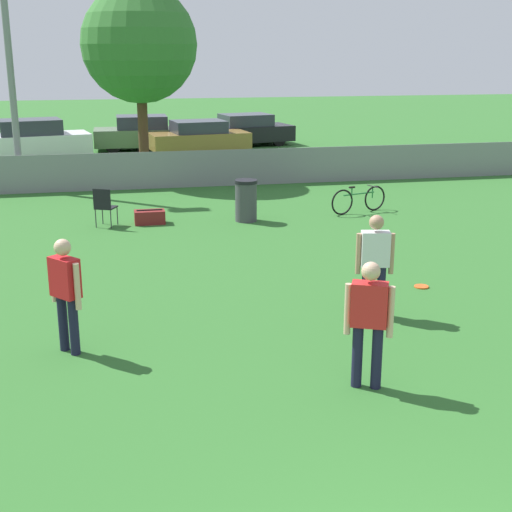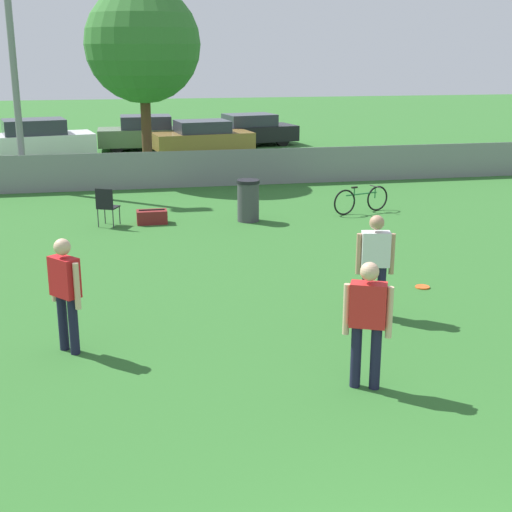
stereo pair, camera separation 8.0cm
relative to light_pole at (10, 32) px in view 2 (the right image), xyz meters
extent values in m
cube|color=gray|center=(4.82, -0.66, -3.92)|extent=(24.30, 0.03, 1.10)
cylinder|color=gray|center=(0.00, 0.00, -0.91)|extent=(0.20, 0.20, 7.12)
cylinder|color=#4C331E|center=(3.73, 1.16, -3.06)|extent=(0.32, 0.32, 2.82)
sphere|color=#33702D|center=(3.73, 1.16, -0.31)|extent=(3.57, 3.57, 3.57)
cylinder|color=#191933|center=(1.83, -12.47, -4.07)|extent=(0.13, 0.13, 0.80)
cylinder|color=#191933|center=(1.98, -12.65, -4.07)|extent=(0.13, 0.13, 0.80)
cube|color=red|center=(1.90, -12.56, -3.40)|extent=(0.44, 0.47, 0.54)
sphere|color=#D8AD8C|center=(1.90, -12.56, -2.98)|extent=(0.23, 0.23, 0.23)
cylinder|color=#D8AD8C|center=(1.74, -12.37, -3.47)|extent=(0.08, 0.08, 0.63)
cylinder|color=#D8AD8C|center=(2.06, -12.76, -3.47)|extent=(0.08, 0.08, 0.63)
cylinder|color=#191933|center=(6.34, -12.05, -4.07)|extent=(0.13, 0.13, 0.80)
cylinder|color=#191933|center=(6.57, -12.10, -4.07)|extent=(0.13, 0.13, 0.80)
cube|color=silver|center=(6.46, -12.07, -3.40)|extent=(0.46, 0.30, 0.54)
sphere|color=tan|center=(6.46, -12.07, -2.98)|extent=(0.23, 0.23, 0.23)
cylinder|color=tan|center=(6.21, -12.02, -3.47)|extent=(0.08, 0.08, 0.63)
cylinder|color=tan|center=(6.71, -12.12, -3.47)|extent=(0.08, 0.08, 0.63)
cylinder|color=#191933|center=(5.38, -14.35, -4.07)|extent=(0.13, 0.13, 0.80)
cylinder|color=#191933|center=(5.60, -14.44, -4.07)|extent=(0.13, 0.13, 0.80)
cube|color=red|center=(5.49, -14.39, -3.40)|extent=(0.48, 0.37, 0.54)
sphere|color=#D8AD8C|center=(5.49, -14.39, -2.98)|extent=(0.23, 0.23, 0.23)
cylinder|color=#D8AD8C|center=(5.26, -14.29, -3.47)|extent=(0.08, 0.08, 0.63)
cylinder|color=#D8AD8C|center=(5.72, -14.50, -3.47)|extent=(0.08, 0.08, 0.63)
cylinder|color=#E5591E|center=(7.79, -10.97, -4.46)|extent=(0.25, 0.25, 0.03)
torus|color=#E5591E|center=(7.79, -10.97, -4.45)|extent=(0.25, 0.25, 0.03)
cylinder|color=#333338|center=(2.71, -5.13, -4.25)|extent=(0.02, 0.02, 0.43)
cylinder|color=#333338|center=(2.37, -4.97, -4.25)|extent=(0.02, 0.02, 0.43)
cylinder|color=#333338|center=(2.55, -5.47, -4.25)|extent=(0.02, 0.02, 0.43)
cylinder|color=#333338|center=(2.21, -5.32, -4.25)|extent=(0.02, 0.02, 0.43)
cube|color=black|center=(2.46, -5.22, -4.02)|extent=(0.56, 0.56, 0.03)
cube|color=black|center=(2.38, -5.41, -3.78)|extent=(0.40, 0.20, 0.46)
torus|color=black|center=(8.25, -5.24, -4.14)|extent=(0.63, 0.24, 0.65)
torus|color=black|center=(9.23, -4.92, -4.14)|extent=(0.63, 0.24, 0.65)
cylinder|color=#267238|center=(8.74, -5.08, -3.98)|extent=(0.92, 0.33, 0.04)
cylinder|color=#267238|center=(8.52, -5.15, -3.98)|extent=(0.03, 0.03, 0.33)
cylinder|color=#267238|center=(9.15, -4.94, -3.98)|extent=(0.03, 0.03, 0.30)
cube|color=black|center=(8.52, -5.15, -3.79)|extent=(0.17, 0.11, 0.04)
cylinder|color=black|center=(9.15, -4.94, -3.83)|extent=(0.16, 0.43, 0.03)
cylinder|color=#3F3F44|center=(5.76, -5.38, -4.01)|extent=(0.52, 0.52, 0.92)
cylinder|color=black|center=(5.76, -5.38, -3.51)|extent=(0.55, 0.55, 0.08)
cube|color=maroon|center=(3.46, -5.19, -4.31)|extent=(0.71, 0.39, 0.32)
cube|color=black|center=(3.46, -5.19, -4.13)|extent=(0.61, 0.04, 0.02)
cylinder|color=black|center=(0.92, 7.48, -4.15)|extent=(0.67, 0.31, 0.65)
cylinder|color=black|center=(1.24, 5.90, -4.15)|extent=(0.67, 0.31, 0.65)
cylinder|color=black|center=(-1.38, 5.36, -4.15)|extent=(0.67, 0.31, 0.65)
cube|color=white|center=(-0.23, 6.42, -3.90)|extent=(4.59, 2.66, 0.74)
cube|color=#2D333D|center=(-0.23, 6.42, -3.25)|extent=(2.52, 2.03, 0.56)
cylinder|color=black|center=(5.26, 8.95, -4.16)|extent=(0.63, 0.19, 0.63)
cylinder|color=black|center=(5.25, 7.39, -4.16)|extent=(0.63, 0.19, 0.63)
cylinder|color=black|center=(2.84, 8.98, -4.16)|extent=(0.63, 0.19, 0.63)
cylinder|color=black|center=(2.82, 7.42, -4.16)|extent=(0.63, 0.19, 0.63)
cube|color=#59724C|center=(4.04, 8.19, -3.93)|extent=(3.93, 1.82, 0.69)
cube|color=#2D333D|center=(4.04, 8.19, -3.32)|extent=(2.05, 1.59, 0.52)
cylinder|color=black|center=(7.29, 7.54, -4.15)|extent=(0.66, 0.27, 0.64)
cylinder|color=black|center=(7.50, 6.00, -4.15)|extent=(0.66, 0.27, 0.64)
cylinder|color=black|center=(4.89, 7.21, -4.15)|extent=(0.66, 0.27, 0.64)
cylinder|color=black|center=(5.10, 5.67, -4.15)|extent=(0.66, 0.27, 0.64)
cube|color=olive|center=(6.20, 6.61, -3.94)|extent=(4.12, 2.30, 0.62)
cube|color=#2D333D|center=(6.20, 6.61, -3.40)|extent=(2.23, 1.83, 0.47)
cylinder|color=black|center=(9.58, 9.72, -4.16)|extent=(0.64, 0.29, 0.62)
cylinder|color=black|center=(9.88, 8.18, -4.16)|extent=(0.64, 0.29, 0.62)
cylinder|color=black|center=(7.17, 9.26, -4.16)|extent=(0.64, 0.29, 0.62)
cylinder|color=black|center=(7.47, 7.72, -4.16)|extent=(0.64, 0.29, 0.62)
cube|color=black|center=(8.52, 8.72, -3.94)|extent=(4.22, 2.50, 0.66)
cube|color=#2D333D|center=(8.52, 8.72, -3.37)|extent=(2.32, 1.93, 0.49)
camera|label=1|loc=(2.54, -21.90, -0.51)|focal=50.00mm
camera|label=2|loc=(2.61, -21.91, -0.51)|focal=50.00mm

